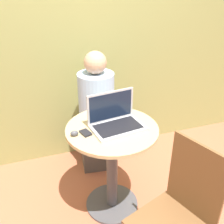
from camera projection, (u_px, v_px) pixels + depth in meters
ground_plane at (112, 204)px, 2.26m from camera, size 12.00×12.00×0.00m
back_wall at (81, 31)px, 2.39m from camera, size 7.00×0.05×2.60m
round_table at (112, 156)px, 2.02m from camera, size 0.68×0.68×0.77m
laptop at (115, 120)px, 1.89m from camera, size 0.40×0.29×0.25m
cell_phone at (86, 133)px, 1.82m from camera, size 0.08×0.10×0.02m
computer_mouse at (74, 133)px, 1.79m from camera, size 0.06×0.04×0.04m
chair_empty at (178, 216)px, 1.56m from camera, size 0.51×0.51×0.95m
person_seated at (96, 120)px, 2.54m from camera, size 0.36×0.52×1.19m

